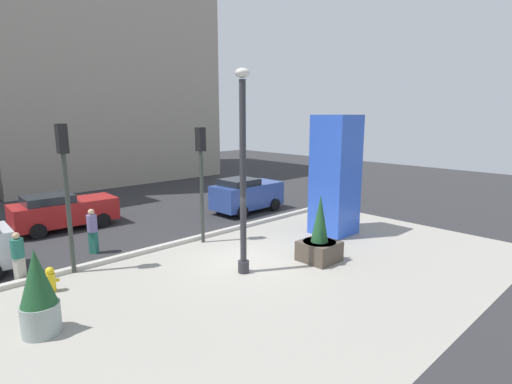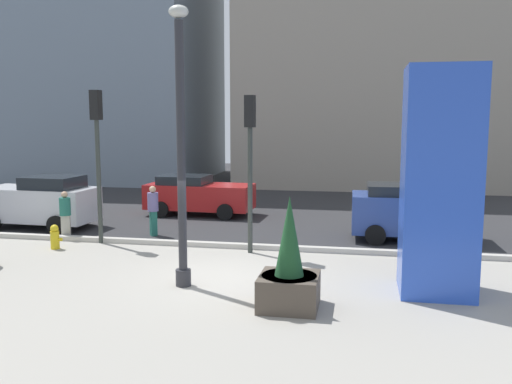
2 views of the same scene
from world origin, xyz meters
The scene contains 15 objects.
ground_plane centered at (0.00, 4.00, 0.00)m, with size 60.00×60.00×0.00m, color #2D2D30.
plaza_pavement centered at (0.00, -2.00, 0.00)m, with size 18.00×10.00×0.02m, color #9E998E.
curb_strip centered at (0.00, 3.12, 0.08)m, with size 18.00×0.24×0.16m, color #B7B2A8.
lamp_post centered at (-0.73, -0.76, 3.10)m, with size 0.44×0.44×6.37m.
art_pillar_blue centered at (5.00, -0.15, 2.51)m, with size 1.58×1.58×5.03m, color blue.
potted_plant_by_pillar centered at (1.90, -1.77, 0.78)m, with size 1.21×1.21×2.35m.
potted_plant_near_right centered at (-6.55, -0.25, 0.99)m, with size 0.86×0.86×2.06m.
fire_hydrant centered at (-5.68, 2.00, 0.37)m, with size 0.36×0.26×0.75m.
traffic_light_far_side centered at (0.17, 2.68, 3.06)m, with size 0.28×0.42×4.55m.
traffic_light_corner centered at (-4.70, 3.02, 3.20)m, with size 0.28×0.42×4.76m.
car_curb_west centered at (-3.19, 8.53, 0.83)m, with size 4.34×2.12×1.61m.
car_far_lane centered at (4.88, 5.30, 0.93)m, with size 3.84×2.07×1.81m.
pedestrian_on_sidewalk centered at (-3.50, 4.41, 0.93)m, with size 0.50×0.50×1.68m.
pedestrian_crossing centered at (-6.13, 3.41, 0.86)m, with size 0.47×0.47×1.56m.
highrise_across_street centered at (4.20, 23.58, 11.08)m, with size 16.09×13.55×22.17m, color #9E9384.
Camera 1 is at (-8.74, -9.79, 5.01)m, focal length 27.80 mm.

